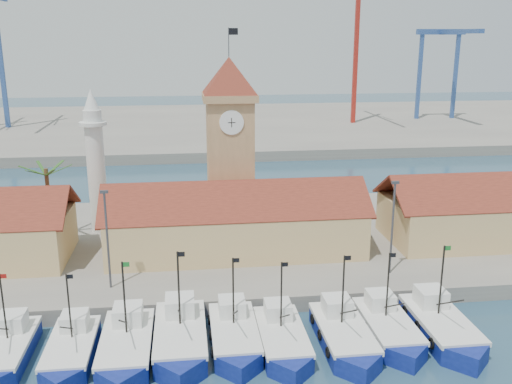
{
  "coord_description": "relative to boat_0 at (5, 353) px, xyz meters",
  "views": [
    {
      "loc": [
        -4.94,
        -36.42,
        23.25
      ],
      "look_at": [
        1.92,
        18.0,
        8.29
      ],
      "focal_mm": 40.0,
      "sensor_mm": 36.0,
      "label": 1
    }
  ],
  "objects": [
    {
      "name": "ground",
      "position": [
        18.62,
        -2.96,
        -0.73
      ],
      "size": [
        400.0,
        400.0,
        0.0
      ],
      "primitive_type": "plane",
      "color": "navy",
      "rests_on": "ground"
    },
    {
      "name": "quay",
      "position": [
        18.62,
        21.04,
        0.02
      ],
      "size": [
        140.0,
        32.0,
        1.5
      ],
      "primitive_type": "cube",
      "color": "gray",
      "rests_on": "ground"
    },
    {
      "name": "terminal",
      "position": [
        18.62,
        107.04,
        0.27
      ],
      "size": [
        240.0,
        80.0,
        2.0
      ],
      "primitive_type": "cube",
      "color": "gray",
      "rests_on": "ground"
    },
    {
      "name": "boat_0",
      "position": [
        0.0,
        0.0,
        0.0
      ],
      "size": [
        3.4,
        9.32,
        7.05
      ],
      "color": "navy",
      "rests_on": "ground"
    },
    {
      "name": "boat_1",
      "position": [
        4.75,
        -0.4,
        -0.01
      ],
      "size": [
        3.34,
        9.16,
        6.93
      ],
      "color": "navy",
      "rests_on": "ground"
    },
    {
      "name": "boat_2",
      "position": [
        8.8,
        -0.61,
        0.08
      ],
      "size": [
        3.76,
        10.29,
        7.78
      ],
      "color": "navy",
      "rests_on": "ground"
    },
    {
      "name": "boat_3",
      "position": [
        12.82,
        0.08,
        0.11
      ],
      "size": [
        3.92,
        10.74,
        8.12
      ],
      "color": "navy",
      "rests_on": "ground"
    },
    {
      "name": "boat_4",
      "position": [
        16.99,
        0.04,
        0.04
      ],
      "size": [
        3.58,
        9.81,
        7.42
      ],
      "color": "navy",
      "rests_on": "ground"
    },
    {
      "name": "boat_5",
      "position": [
        20.6,
        -0.85,
        0.02
      ],
      "size": [
        3.5,
        9.59,
        7.26
      ],
      "color": "navy",
      "rests_on": "ground"
    },
    {
      "name": "boat_6",
      "position": [
        25.41,
        -1.04,
        0.06
      ],
      "size": [
        3.68,
        10.08,
        7.62
      ],
      "color": "navy",
      "rests_on": "ground"
    },
    {
      "name": "boat_7",
      "position": [
        29.27,
        -0.25,
        0.03
      ],
      "size": [
        3.54,
        9.71,
        7.34
      ],
      "color": "navy",
      "rests_on": "ground"
    },
    {
      "name": "boat_8",
      "position": [
        33.53,
        -0.73,
        0.09
      ],
      "size": [
        3.82,
        10.47,
        7.92
      ],
      "color": "navy",
      "rests_on": "ground"
    },
    {
      "name": "hall_center",
      "position": [
        18.62,
        17.04,
        3.26
      ],
      "size": [
        27.04,
        10.13,
        7.61
      ],
      "color": "tan",
      "rests_on": "quay"
    },
    {
      "name": "clock_tower",
      "position": [
        18.62,
        23.03,
        11.23
      ],
      "size": [
        5.8,
        5.8,
        22.7
      ],
      "color": "tan",
      "rests_on": "quay"
    },
    {
      "name": "minaret",
      "position": [
        3.62,
        25.04,
        9.0
      ],
      "size": [
        3.0,
        3.0,
        16.3
      ],
      "color": "silver",
      "rests_on": "quay"
    },
    {
      "name": "palm_tree",
      "position": [
        -1.38,
        23.04,
        5.52
      ],
      "size": [
        5.6,
        5.03,
        8.39
      ],
      "color": "brown",
      "rests_on": "quay"
    },
    {
      "name": "lamp_posts",
      "position": [
        19.12,
        9.04,
        5.75
      ],
      "size": [
        80.7,
        0.25,
        9.03
      ],
      "color": "#3F3F44",
      "rests_on": "quay"
    },
    {
      "name": "crane_red_right",
      "position": [
        56.55,
        100.75,
        24.97
      ],
      "size": [
        1.0,
        32.0,
        42.8
      ],
      "color": "#A52219",
      "rests_on": "terminal"
    },
    {
      "name": "gantry",
      "position": [
        80.62,
        103.69,
        19.31
      ],
      "size": [
        13.0,
        22.0,
        23.2
      ],
      "color": "#2F5091",
      "rests_on": "terminal"
    }
  ]
}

